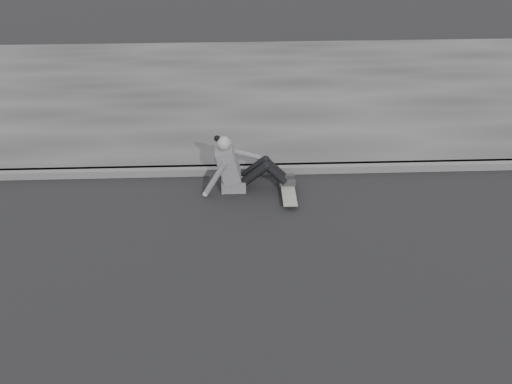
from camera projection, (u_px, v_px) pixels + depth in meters
ground at (286, 284)px, 6.78m from camera, size 80.00×80.00×0.00m
curb at (272, 169)px, 8.91m from camera, size 24.00×0.16×0.12m
sidewalk at (263, 93)px, 11.44m from camera, size 24.00×6.00×0.12m
skateboard at (288, 192)px, 8.34m from camera, size 0.20×0.78×0.09m
seated_woman at (238, 167)px, 8.37m from camera, size 1.38×0.46×0.88m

